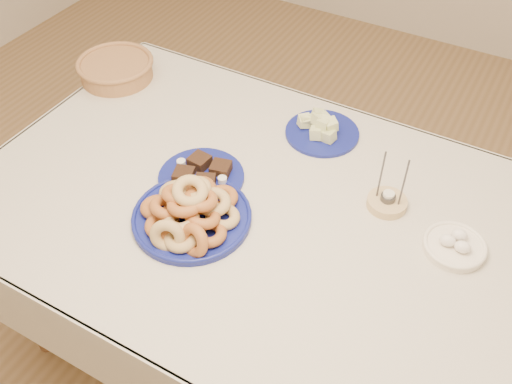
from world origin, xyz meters
The scene contains 8 objects.
ground centered at (0.00, 0.00, 0.00)m, with size 5.00×5.00×0.00m, color olive.
dining_table centered at (0.00, 0.00, 0.64)m, with size 1.71×1.11×0.75m.
donut_platter centered at (-0.15, -0.15, 0.79)m, with size 0.39×0.39×0.15m.
melon_plate centered at (0.00, 0.37, 0.77)m, with size 0.30×0.30×0.08m.
brownie_plate centered at (-0.22, 0.01, 0.76)m, with size 0.30×0.30×0.05m.
wicker_basket centered at (-0.78, 0.31, 0.79)m, with size 0.35×0.35×0.07m.
candle_holder centered at (0.30, 0.17, 0.77)m, with size 0.12×0.12×0.19m.
egg_bowl centered at (0.51, 0.10, 0.77)m, with size 0.19×0.19×0.05m.
Camera 1 is at (0.53, -0.99, 1.92)m, focal length 40.00 mm.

